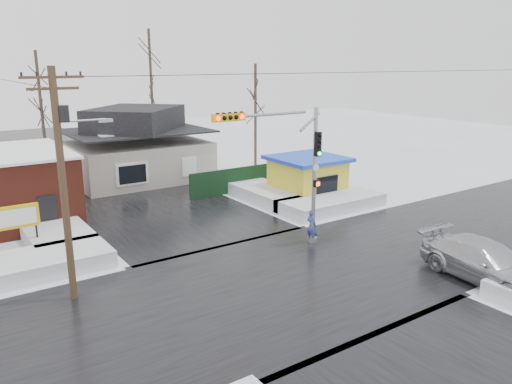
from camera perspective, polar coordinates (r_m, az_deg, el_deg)
ground at (r=21.82m, az=3.55°, el=-10.10°), size 120.00×120.00×0.00m
road_ns at (r=21.82m, az=3.55°, el=-10.07°), size 10.00×120.00×0.02m
road_ew at (r=21.82m, az=3.55°, el=-10.07°), size 120.00×10.00×0.02m
snowbank_nw at (r=24.42m, az=-24.53°, el=-7.68°), size 7.00×3.00×0.80m
snowbank_ne at (r=32.21m, az=8.59°, el=-1.23°), size 7.00×3.00×0.80m
snowbank_nside_w at (r=29.40m, az=-22.49°, el=-3.77°), size 3.00×8.00×0.80m
snowbank_nside_e at (r=34.75m, az=0.56°, el=0.11°), size 3.00×8.00×0.80m
traffic_signal at (r=24.10m, az=3.97°, el=3.65°), size 6.05×0.68×7.00m
utility_pole at (r=19.97m, az=-21.12°, el=2.07°), size 3.15×0.44×9.00m
marquee_sign at (r=26.29m, az=-25.87°, el=-2.77°), size 2.20×0.21×2.55m
house at (r=40.71m, az=-13.44°, el=5.05°), size 10.40×8.40×5.76m
kiosk at (r=34.44m, az=5.89°, el=1.72°), size 4.60×4.60×2.88m
fence at (r=35.98m, az=-1.92°, el=1.43°), size 8.00×0.12×1.80m
tree_far_left at (r=42.40m, az=-23.65°, el=11.88°), size 3.00×3.00×10.00m
tree_far_mid at (r=47.25m, az=-12.03°, el=14.85°), size 3.00×3.00×12.00m
tree_far_right at (r=43.10m, az=-0.07°, el=12.03°), size 3.00×3.00×9.00m
pedestrian at (r=26.08m, az=6.38°, el=-3.92°), size 0.50×0.68×1.71m
car at (r=23.60m, az=24.76°, el=-7.29°), size 2.81×6.02×1.70m
shopping_bag at (r=26.54m, az=6.72°, el=-5.17°), size 0.30×0.21×0.35m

